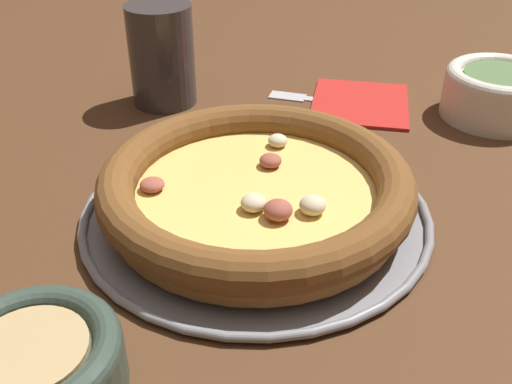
% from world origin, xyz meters
% --- Properties ---
extents(ground_plane, '(3.00, 3.00, 0.00)m').
position_xyz_m(ground_plane, '(0.00, 0.00, 0.00)').
color(ground_plane, '#4C2D19').
extents(pizza_tray, '(0.31, 0.31, 0.01)m').
position_xyz_m(pizza_tray, '(0.00, 0.00, 0.00)').
color(pizza_tray, gray).
rests_on(pizza_tray, ground_plane).
extents(pizza, '(0.27, 0.27, 0.04)m').
position_xyz_m(pizza, '(0.00, 0.00, 0.03)').
color(pizza, '#A86B33').
rests_on(pizza, pizza_tray).
extents(bowl_near, '(0.11, 0.11, 0.04)m').
position_xyz_m(bowl_near, '(0.22, -0.07, 0.02)').
color(bowl_near, '#334238').
rests_on(bowl_near, ground_plane).
extents(bowl_far, '(0.12, 0.12, 0.06)m').
position_xyz_m(bowl_far, '(-0.29, 0.20, 0.03)').
color(bowl_far, silver).
rests_on(bowl_far, ground_plane).
extents(drinking_cup, '(0.08, 0.08, 0.12)m').
position_xyz_m(drinking_cup, '(-0.20, -0.19, 0.06)').
color(drinking_cup, '#383333').
rests_on(drinking_cup, ground_plane).
extents(napkin, '(0.15, 0.13, 0.01)m').
position_xyz_m(napkin, '(-0.27, 0.04, 0.00)').
color(napkin, '#B2231E').
rests_on(napkin, ground_plane).
extents(fork, '(0.03, 0.17, 0.00)m').
position_xyz_m(fork, '(-0.26, 0.00, 0.00)').
color(fork, '#B7B7BC').
rests_on(fork, ground_plane).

